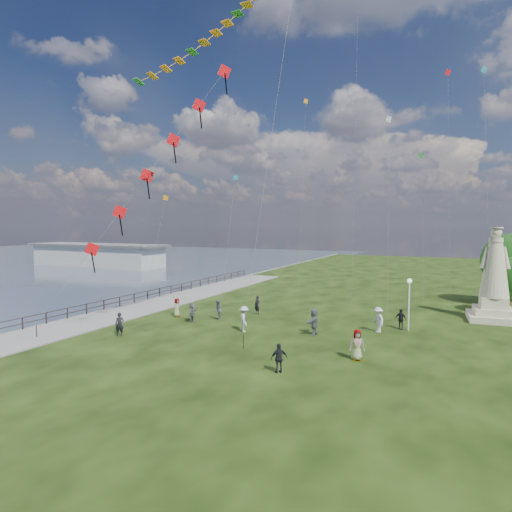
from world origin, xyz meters
The scene contains 17 objects.
waterfront centered at (-15.24, 8.99, -0.06)m, with size 200.00×200.00×1.51m.
pier_pavilion centered at (-52.00, 42.00, 1.84)m, with size 30.00×8.00×4.40m.
statue centered at (15.33, 18.79, 2.88)m, with size 4.01×4.01×7.63m.
lamppost centered at (9.44, 12.31, 2.80)m, with size 0.36×0.36×3.88m.
person_0 centered at (-8.76, 1.96, 0.83)m, with size 0.60×0.40×1.66m, color black.
person_1 centered at (-5.06, 9.23, 0.84)m, with size 0.81×0.50×1.68m, color #595960.
person_2 centered at (-1.38, 6.80, 0.95)m, with size 1.22×0.63×1.89m, color silver.
person_3 centered at (4.24, -0.16, 0.79)m, with size 0.93×0.47×1.58m, color black.
person_4 centered at (7.50, 3.73, 0.90)m, with size 0.88×0.54×1.80m, color #595960.
person_5 centered at (-6.67, 7.90, 0.78)m, with size 1.45×0.63×1.57m, color #595960.
person_6 centered at (-3.13, 12.72, 0.81)m, with size 0.59×0.39×1.63m, color black.
person_8 centered at (7.50, 10.87, 0.93)m, with size 1.20×0.62×1.85m, color silver.
person_9 centered at (8.87, 12.51, 0.77)m, with size 0.91×0.46×1.55m, color black.
person_10 centered at (-8.89, 8.88, 0.79)m, with size 0.78×0.48×1.59m, color #595960.
person_11 centered at (3.50, 8.14, 0.94)m, with size 1.75×0.75×1.88m, color #595960.
red_kite_train centered at (-7.30, 4.61, 12.27)m, with size 10.35×9.35×19.77m.
small_kites centered at (2.47, 22.92, 15.47)m, with size 31.16×18.32×31.45m.
Camera 1 is at (12.65, -20.64, 7.85)m, focal length 30.00 mm.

